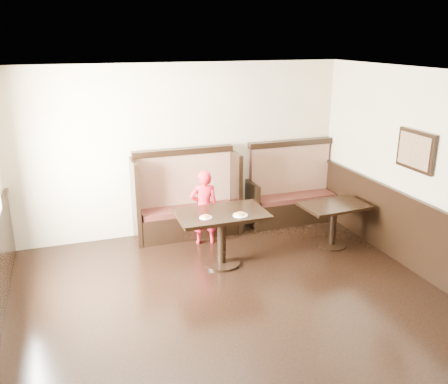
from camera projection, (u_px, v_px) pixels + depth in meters
name	position (u px, v px, depth m)	size (l,w,h in m)	color
ground	(265.00, 349.00, 5.08)	(7.00, 7.00, 0.00)	black
room_shell	(231.00, 285.00, 5.03)	(7.00, 7.00, 7.00)	beige
booth_main	(186.00, 204.00, 7.87)	(1.75, 0.72, 1.45)	black
booth_neighbor	(292.00, 195.00, 8.49)	(1.65, 0.72, 1.45)	black
table_main	(222.00, 225.00, 6.78)	(1.27, 0.80, 0.81)	black
table_neighbor	(334.00, 215.00, 7.42)	(1.04, 0.72, 0.70)	black
child	(204.00, 207.00, 7.48)	(0.45, 0.29, 1.22)	red
pizza_plate_left	(206.00, 217.00, 6.52)	(0.18, 0.18, 0.03)	white
pizza_plate_right	(240.00, 215.00, 6.59)	(0.21, 0.21, 0.04)	white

